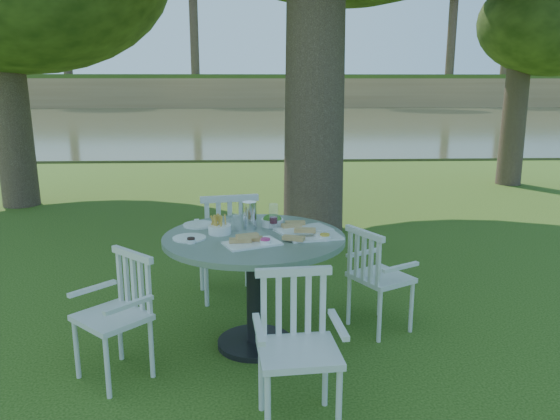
{
  "coord_description": "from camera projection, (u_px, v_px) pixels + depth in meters",
  "views": [
    {
      "loc": [
        -0.21,
        -4.32,
        1.91
      ],
      "look_at": [
        0.0,
        0.2,
        0.85
      ],
      "focal_mm": 35.0,
      "sensor_mm": 36.0,
      "label": 1
    }
  ],
  "objects": [
    {
      "name": "chair_se",
      "position": [
        296.0,
        335.0,
        3.09
      ],
      "size": [
        0.48,
        0.45,
        0.88
      ],
      "rotation": [
        0.0,
        0.0,
        0.08
      ],
      "color": "silver",
      "rests_on": "ground"
    },
    {
      "name": "chair_nw",
      "position": [
        228.0,
        238.0,
        4.8
      ],
      "size": [
        0.57,
        0.55,
        0.98
      ],
      "rotation": [
        0.0,
        0.0,
        -2.95
      ],
      "color": "silver",
      "rests_on": "ground"
    },
    {
      "name": "tableware",
      "position": [
        257.0,
        227.0,
        3.95
      ],
      "size": [
        1.19,
        0.81,
        0.21
      ],
      "color": "white",
      "rests_on": "table"
    },
    {
      "name": "chair_ne",
      "position": [
        373.0,
        272.0,
        4.2
      ],
      "size": [
        0.54,
        0.56,
        0.83
      ],
      "rotation": [
        0.0,
        0.0,
        -4.21
      ],
      "color": "silver",
      "rests_on": "ground"
    },
    {
      "name": "chair_sw",
      "position": [
        122.0,
        305.0,
        3.58
      ],
      "size": [
        0.57,
        0.57,
        0.83
      ],
      "rotation": [
        0.0,
        0.0,
        -0.76
      ],
      "color": "silver",
      "rests_on": "ground"
    },
    {
      "name": "far_bank",
      "position": [
        259.0,
        13.0,
        43.0
      ],
      "size": [
        100.0,
        18.0,
        15.2
      ],
      "color": "#9C7749",
      "rests_on": "ground"
    },
    {
      "name": "ground",
      "position": [
        281.0,
        312.0,
        4.65
      ],
      "size": [
        140.0,
        140.0,
        0.0
      ],
      "primitive_type": "plane",
      "color": "#213F0D",
      "rests_on": "ground"
    },
    {
      "name": "river",
      "position": [
        258.0,
        122.0,
        27.02
      ],
      "size": [
        100.0,
        28.0,
        0.12
      ],
      "primitive_type": "cube",
      "color": "#3C3E24",
      "rests_on": "ground"
    },
    {
      "name": "table",
      "position": [
        254.0,
        260.0,
        3.92
      ],
      "size": [
        1.3,
        1.3,
        0.85
      ],
      "color": "black",
      "rests_on": "ground"
    }
  ]
}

